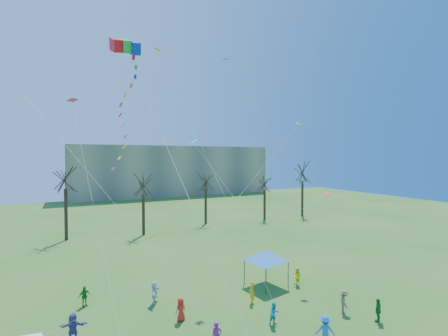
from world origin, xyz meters
name	(u,v)px	position (x,y,z in m)	size (l,w,h in m)	color
distant_building	(173,170)	(22.00, 82.00, 7.50)	(60.00, 14.00, 15.00)	gray
bare_tree_row	(157,186)	(5.29, 36.12, 7.17)	(67.93, 8.77, 11.35)	black
big_box_kite	(130,114)	(-3.37, 9.49, 14.63)	(2.68, 8.31, 22.37)	red
canopy_tent_blue	(266,255)	(8.79, 11.03, 2.74)	(4.25, 4.25, 3.24)	#3F3F44
festival_crowd	(169,325)	(-1.54, 6.92, 0.86)	(26.31, 14.39, 1.86)	#B71639
small_kites_aloft	(166,137)	(-0.59, 10.52, 13.21)	(29.44, 19.80, 33.71)	red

